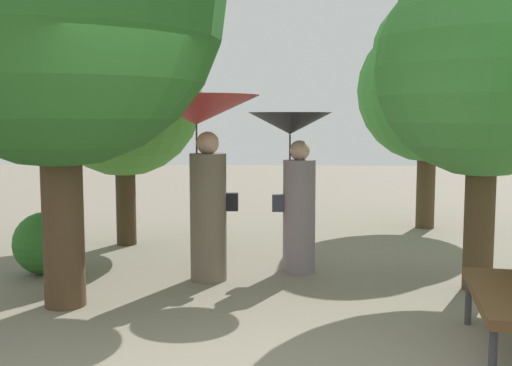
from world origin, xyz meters
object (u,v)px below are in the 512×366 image
(person_left, at_px, (200,140))
(person_right, at_px, (294,165))
(tree_mid_right, at_px, (486,48))
(tree_mid_left, at_px, (123,84))
(tree_near_right, at_px, (429,79))

(person_left, bearing_deg, person_right, -75.07)
(tree_mid_right, bearing_deg, person_right, 160.42)
(person_right, bearing_deg, tree_mid_right, -116.38)
(tree_mid_left, bearing_deg, person_left, -55.17)
(tree_mid_right, bearing_deg, person_left, 174.82)
(person_right, xyz_separation_m, tree_near_right, (2.24, 3.07, 1.18))
(person_left, distance_m, person_right, 1.18)
(person_left, height_order, tree_near_right, tree_near_right)
(person_right, bearing_deg, person_left, 104.93)
(person_right, xyz_separation_m, tree_mid_left, (-2.39, 1.50, 1.03))
(person_right, relative_size, tree_mid_left, 0.53)
(person_left, relative_size, person_right, 1.10)
(tree_near_right, height_order, tree_mid_right, tree_mid_right)
(person_left, distance_m, tree_mid_left, 2.45)
(tree_mid_left, xyz_separation_m, tree_mid_right, (4.34, -2.20, 0.24))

